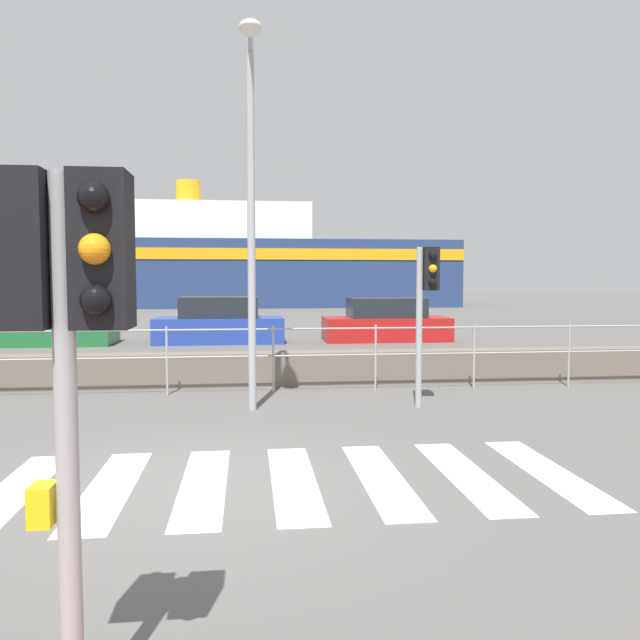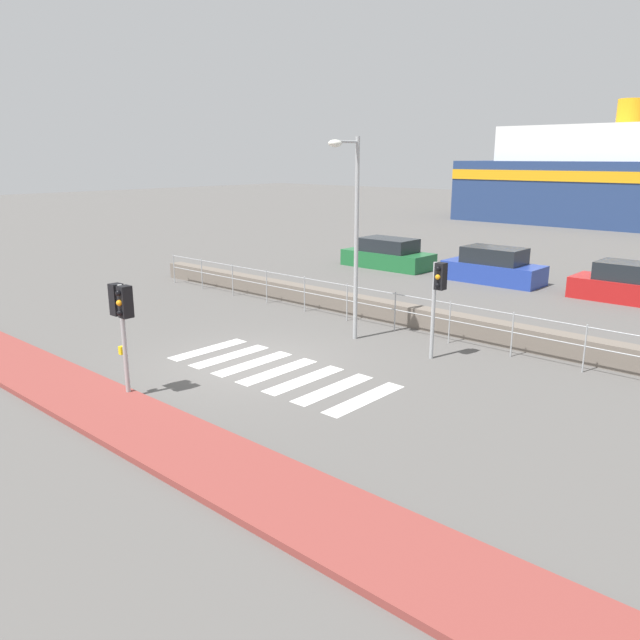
{
  "view_description": "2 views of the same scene",
  "coord_description": "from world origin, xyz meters",
  "px_view_note": "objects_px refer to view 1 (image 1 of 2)",
  "views": [
    {
      "loc": [
        0.48,
        -6.16,
        2.05
      ],
      "look_at": [
        1.43,
        2.0,
        1.5
      ],
      "focal_mm": 35.0,
      "sensor_mm": 36.0,
      "label": 1
    },
    {
      "loc": [
        11.36,
        -10.09,
        5.1
      ],
      "look_at": [
        1.43,
        1.0,
        1.2
      ],
      "focal_mm": 35.0,
      "sensor_mm": 36.0,
      "label": 2
    }
  ],
  "objects_px": {
    "traffic_light_far": "(426,290)",
    "streetlamp": "(251,178)",
    "ferry_boat": "(230,264)",
    "traffic_light_near": "(62,300)",
    "parked_car_green": "(43,326)",
    "parked_car_blue": "(219,323)",
    "parked_car_red": "(386,323)"
  },
  "relations": [
    {
      "from": "traffic_light_far",
      "to": "streetlamp",
      "type": "xyz_separation_m",
      "value": [
        -2.74,
        -0.13,
        1.67
      ]
    },
    {
      "from": "ferry_boat",
      "to": "traffic_light_far",
      "type": "bearing_deg",
      "value": -83.86
    },
    {
      "from": "traffic_light_near",
      "to": "parked_car_green",
      "type": "bearing_deg",
      "value": 107.7
    },
    {
      "from": "traffic_light_near",
      "to": "ferry_boat",
      "type": "height_order",
      "value": "ferry_boat"
    },
    {
      "from": "traffic_light_far",
      "to": "parked_car_blue",
      "type": "xyz_separation_m",
      "value": [
        -3.7,
        10.55,
        -1.24
      ]
    },
    {
      "from": "traffic_light_far",
      "to": "streetlamp",
      "type": "relative_size",
      "value": 0.45
    },
    {
      "from": "traffic_light_near",
      "to": "streetlamp",
      "type": "height_order",
      "value": "streetlamp"
    },
    {
      "from": "streetlamp",
      "to": "ferry_boat",
      "type": "relative_size",
      "value": 0.18
    },
    {
      "from": "traffic_light_far",
      "to": "parked_car_blue",
      "type": "height_order",
      "value": "traffic_light_far"
    },
    {
      "from": "streetlamp",
      "to": "parked_car_blue",
      "type": "relative_size",
      "value": 1.39
    },
    {
      "from": "ferry_boat",
      "to": "parked_car_blue",
      "type": "distance_m",
      "value": 27.16
    },
    {
      "from": "traffic_light_far",
      "to": "parked_car_blue",
      "type": "distance_m",
      "value": 11.25
    },
    {
      "from": "parked_car_green",
      "to": "streetlamp",
      "type": "bearing_deg",
      "value": -59.12
    },
    {
      "from": "traffic_light_near",
      "to": "traffic_light_far",
      "type": "relative_size",
      "value": 0.99
    },
    {
      "from": "streetlamp",
      "to": "parked_car_blue",
      "type": "xyz_separation_m",
      "value": [
        -0.97,
        10.67,
        -2.91
      ]
    },
    {
      "from": "traffic_light_far",
      "to": "ferry_boat",
      "type": "height_order",
      "value": "ferry_boat"
    },
    {
      "from": "traffic_light_far",
      "to": "ferry_boat",
      "type": "bearing_deg",
      "value": 96.14
    },
    {
      "from": "traffic_light_near",
      "to": "streetlamp",
      "type": "bearing_deg",
      "value": 82.54
    },
    {
      "from": "ferry_boat",
      "to": "parked_car_red",
      "type": "distance_m",
      "value": 27.76
    },
    {
      "from": "streetlamp",
      "to": "parked_car_red",
      "type": "height_order",
      "value": "streetlamp"
    },
    {
      "from": "traffic_light_far",
      "to": "streetlamp",
      "type": "distance_m",
      "value": 3.21
    },
    {
      "from": "traffic_light_far",
      "to": "ferry_boat",
      "type": "xyz_separation_m",
      "value": [
        -4.04,
        37.58,
        1.28
      ]
    },
    {
      "from": "streetlamp",
      "to": "parked_car_green",
      "type": "bearing_deg",
      "value": 120.88
    },
    {
      "from": "streetlamp",
      "to": "ferry_boat",
      "type": "bearing_deg",
      "value": 91.98
    },
    {
      "from": "parked_car_green",
      "to": "traffic_light_far",
      "type": "bearing_deg",
      "value": -49.15
    },
    {
      "from": "ferry_boat",
      "to": "parked_car_green",
      "type": "distance_m",
      "value": 27.63
    },
    {
      "from": "traffic_light_near",
      "to": "parked_car_red",
      "type": "distance_m",
      "value": 18.15
    },
    {
      "from": "streetlamp",
      "to": "ferry_boat",
      "type": "xyz_separation_m",
      "value": [
        -1.3,
        37.71,
        -0.39
      ]
    },
    {
      "from": "parked_car_green",
      "to": "parked_car_red",
      "type": "bearing_deg",
      "value": -0.0
    },
    {
      "from": "parked_car_green",
      "to": "parked_car_red",
      "type": "xyz_separation_m",
      "value": [
        10.85,
        -0.0,
        0.01
      ]
    },
    {
      "from": "traffic_light_far",
      "to": "streetlamp",
      "type": "height_order",
      "value": "streetlamp"
    },
    {
      "from": "traffic_light_far",
      "to": "parked_car_red",
      "type": "relative_size",
      "value": 0.62
    }
  ]
}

